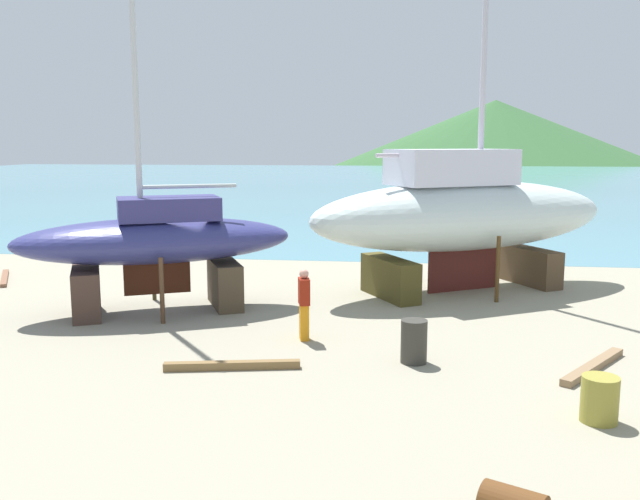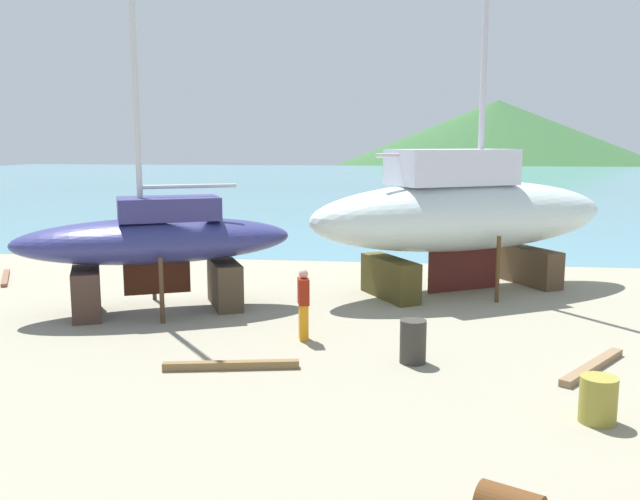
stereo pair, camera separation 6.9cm
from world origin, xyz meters
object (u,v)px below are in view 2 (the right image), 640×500
at_px(sailboat_large_starboard, 157,242).
at_px(sailboat_far_slipway, 463,213).
at_px(barrel_by_slipway, 413,341).
at_px(worker, 303,303).
at_px(barrel_tar_black, 598,400).

xyz_separation_m(sailboat_large_starboard, sailboat_far_slipway, (8.47, 3.72, 0.55)).
bearing_deg(barrel_by_slipway, sailboat_large_starboard, 152.35).
height_order(worker, barrel_tar_black, worker).
bearing_deg(worker, barrel_by_slipway, -43.39).
relative_size(sailboat_far_slipway, barrel_by_slipway, 20.03).
bearing_deg(barrel_by_slipway, barrel_tar_black, -41.93).
xyz_separation_m(barrel_by_slipway, barrel_tar_black, (3.04, -2.73, -0.07)).
relative_size(sailboat_large_starboard, barrel_by_slipway, 12.31).
bearing_deg(sailboat_large_starboard, sailboat_far_slipway, 178.63).
bearing_deg(worker, sailboat_large_starboard, 137.74).
distance_m(sailboat_far_slipway, barrel_tar_black, 10.41).
distance_m(sailboat_large_starboard, barrel_tar_black, 11.94).
xyz_separation_m(sailboat_large_starboard, barrel_by_slipway, (6.94, -3.64, -1.45)).
bearing_deg(barrel_tar_black, barrel_by_slipway, 138.07).
relative_size(sailboat_far_slipway, barrel_tar_black, 23.62).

